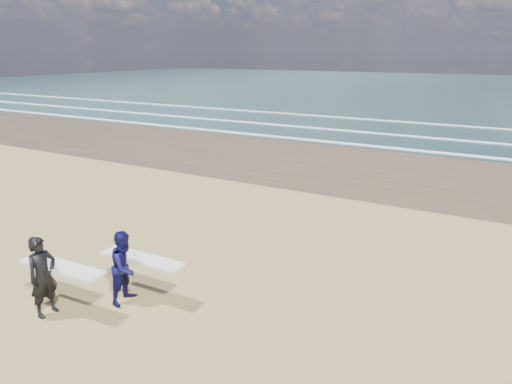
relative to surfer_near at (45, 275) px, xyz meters
The scene contains 2 objects.
surfer_near is the anchor object (origin of this frame).
surfer_far 1.76m from the surfer_near, 48.41° to the left, with size 2.21×1.08×1.77m.
Camera 1 is at (8.24, -5.08, 5.75)m, focal length 32.00 mm.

